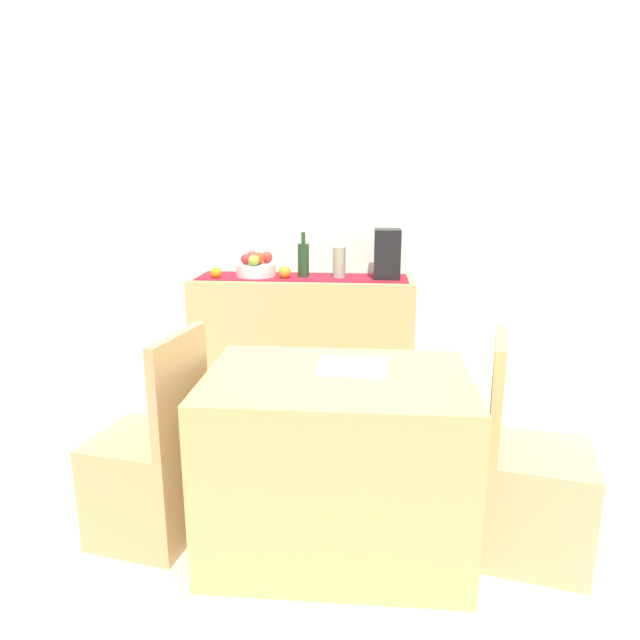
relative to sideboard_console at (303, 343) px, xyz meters
name	(u,v)px	position (x,y,z in m)	size (l,w,h in m)	color
ground_plane	(331,480)	(0.25, -0.92, -0.44)	(6.40, 6.40, 0.02)	beige
room_wall_rear	(344,198)	(0.25, 0.26, 0.92)	(6.40, 0.06, 2.70)	silver
sideboard_console	(303,343)	(0.00, 0.00, 0.00)	(1.40, 0.42, 0.87)	tan
table_runner	(302,277)	(0.00, 0.00, 0.44)	(1.31, 0.32, 0.01)	maroon
fruit_bowl	(256,270)	(-0.29, 0.00, 0.48)	(0.25, 0.25, 0.08)	silver
apple_left	(254,260)	(-0.29, -0.09, 0.55)	(0.07, 0.07, 0.07)	#96AE3B
apple_rear	(259,258)	(-0.27, -0.02, 0.56)	(0.07, 0.07, 0.07)	#BC3B17
apple_upper	(246,259)	(-0.35, -0.03, 0.55)	(0.06, 0.06, 0.06)	#B3272B
apple_front	(252,257)	(-0.33, 0.06, 0.55)	(0.07, 0.07, 0.07)	#B13429
apple_center	(267,257)	(-0.23, 0.04, 0.55)	(0.07, 0.07, 0.07)	red
wine_bottle	(303,260)	(0.01, 0.00, 0.55)	(0.07, 0.07, 0.28)	#1F3F1F
coffee_maker	(387,254)	(0.53, 0.00, 0.59)	(0.16, 0.18, 0.31)	black
ceramic_vase	(339,263)	(0.23, 0.00, 0.53)	(0.08, 0.08, 0.20)	#979B82
orange_loose_end	(216,273)	(-0.53, -0.08, 0.47)	(0.07, 0.07, 0.07)	orange
orange_loose_mid	(285,273)	(-0.10, -0.05, 0.47)	(0.08, 0.08, 0.08)	orange
dining_table	(337,462)	(0.30, -1.43, -0.06)	(1.03, 0.71, 0.74)	tan
open_book	(353,367)	(0.36, -1.35, 0.32)	(0.28, 0.21, 0.02)	white
chair_near_window	(151,477)	(-0.48, -1.43, -0.17)	(0.47, 0.47, 0.90)	tan
chair_by_corner	(532,493)	(1.08, -1.43, -0.17)	(0.48, 0.48, 0.90)	tan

